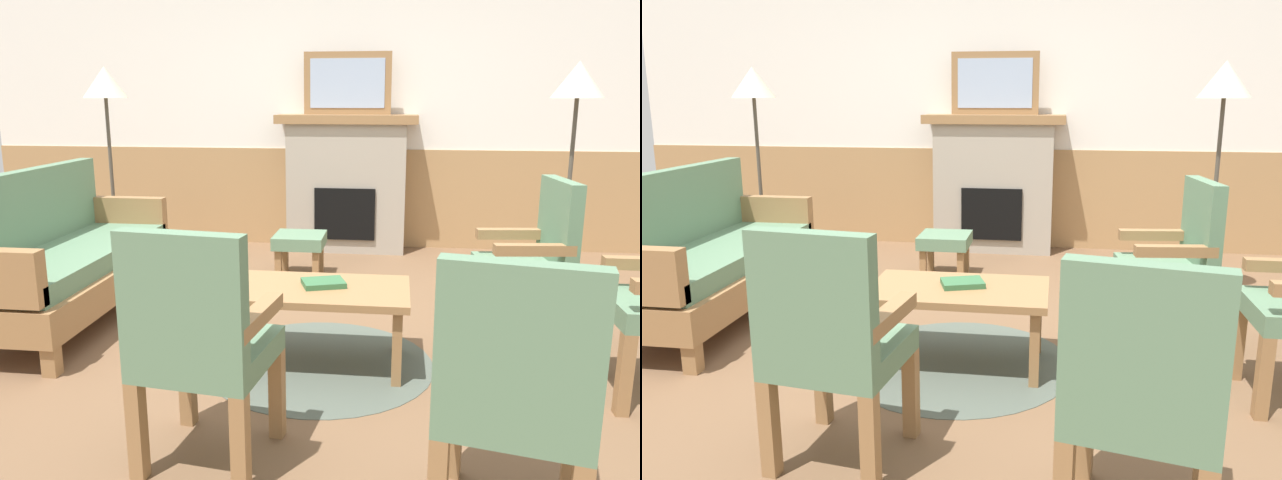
{
  "view_description": "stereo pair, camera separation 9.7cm",
  "coord_description": "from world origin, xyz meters",
  "views": [
    {
      "loc": [
        0.48,
        -3.44,
        1.43
      ],
      "look_at": [
        0.0,
        0.35,
        0.55
      ],
      "focal_mm": 34.69,
      "sensor_mm": 36.0,
      "label": 1
    },
    {
      "loc": [
        0.58,
        -3.43,
        1.43
      ],
      "look_at": [
        0.0,
        0.35,
        0.55
      ],
      "focal_mm": 34.69,
      "sensor_mm": 36.0,
      "label": 2
    }
  ],
  "objects": [
    {
      "name": "coffee_table",
      "position": [
        0.08,
        -0.29,
        0.39
      ],
      "size": [
        0.96,
        0.56,
        0.44
      ],
      "color": "olive",
      "rests_on": "ground_plane"
    },
    {
      "name": "armchair_front_left",
      "position": [
        -0.25,
        -1.31,
        0.54
      ],
      "size": [
        0.54,
        0.54,
        0.98
      ],
      "color": "olive",
      "rests_on": "ground_plane"
    },
    {
      "name": "ground_plane",
      "position": [
        0.0,
        0.0,
        0.0
      ],
      "size": [
        14.0,
        14.0,
        0.0
      ],
      "primitive_type": "plane",
      "color": "brown"
    },
    {
      "name": "armchair_near_fireplace",
      "position": [
        1.28,
        0.17,
        0.54
      ],
      "size": [
        0.53,
        0.53,
        0.98
      ],
      "color": "olive",
      "rests_on": "ground_plane"
    },
    {
      "name": "floor_lamp_by_chairs",
      "position": [
        1.7,
        1.16,
        1.45
      ],
      "size": [
        0.36,
        0.36,
        1.68
      ],
      "color": "#332D28",
      "rests_on": "ground_plane"
    },
    {
      "name": "fireplace",
      "position": [
        0.0,
        2.35,
        0.65
      ],
      "size": [
        1.3,
        0.44,
        1.28
      ],
      "color": "#A39989",
      "rests_on": "ground_plane"
    },
    {
      "name": "armchair_front_center",
      "position": [
        0.87,
        -1.58,
        0.54
      ],
      "size": [
        0.57,
        0.57,
        0.98
      ],
      "color": "olive",
      "rests_on": "ground_plane"
    },
    {
      "name": "floor_lamp_by_couch",
      "position": [
        -1.93,
        1.51,
        1.45
      ],
      "size": [
        0.36,
        0.36,
        1.68
      ],
      "color": "#332D28",
      "rests_on": "ground_plane"
    },
    {
      "name": "book_on_table",
      "position": [
        0.1,
        -0.26,
        0.46
      ],
      "size": [
        0.26,
        0.23,
        0.03
      ],
      "primitive_type": "cube",
      "rotation": [
        0.0,
        0.0,
        0.33
      ],
      "color": "#33663D",
      "rests_on": "coffee_table"
    },
    {
      "name": "round_rug",
      "position": [
        0.08,
        -0.29,
        0.0
      ],
      "size": [
        1.25,
        1.25,
        0.01
      ],
      "primitive_type": "cylinder",
      "color": "#4C564C",
      "rests_on": "ground_plane"
    },
    {
      "name": "framed_picture",
      "position": [
        0.0,
        2.35,
        1.56
      ],
      "size": [
        0.8,
        0.04,
        0.56
      ],
      "color": "olive",
      "rests_on": "fireplace"
    },
    {
      "name": "footstool",
      "position": [
        -0.29,
        1.35,
        0.28
      ],
      "size": [
        0.4,
        0.4,
        0.36
      ],
      "color": "olive",
      "rests_on": "ground_plane"
    },
    {
      "name": "wall_back",
      "position": [
        0.0,
        2.6,
        1.31
      ],
      "size": [
        7.2,
        0.14,
        2.7
      ],
      "color": "white",
      "rests_on": "ground_plane"
    },
    {
      "name": "couch",
      "position": [
        -1.65,
        0.22,
        0.4
      ],
      "size": [
        0.7,
        1.8,
        0.98
      ],
      "color": "olive",
      "rests_on": "ground_plane"
    }
  ]
}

